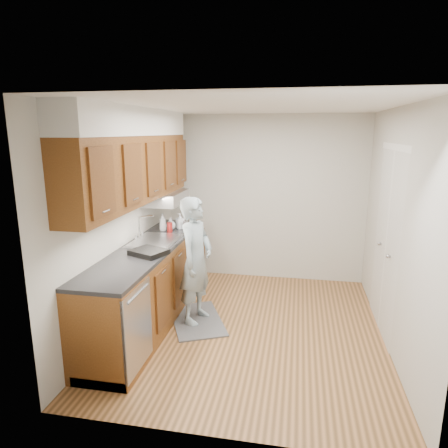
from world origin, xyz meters
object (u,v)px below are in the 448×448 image
dish_rack (149,252)px  steel_can (185,225)px  person (196,252)px  soap_bottle_b (180,221)px  soap_bottle_c (171,223)px  soap_bottle_a (163,222)px  soda_can (170,227)px

dish_rack → steel_can: bearing=109.5°
person → steel_can: (-0.34, 0.76, 0.13)m
person → steel_can: bearing=37.1°
soap_bottle_b → soap_bottle_c: bearing=-141.6°
soap_bottle_b → dish_rack: size_ratio=0.59×
soap_bottle_a → soda_can: bearing=-25.8°
soap_bottle_c → soda_can: size_ratio=1.28×
steel_can → soda_can: bearing=-136.2°
soap_bottle_a → dish_rack: bearing=-79.0°
soap_bottle_a → soda_can: 0.14m
soda_can → steel_can: bearing=43.8°
soap_bottle_a → soap_bottle_c: (0.08, 0.08, -0.03)m
soap_bottle_a → soap_bottle_b: (0.19, 0.17, -0.01)m
steel_can → person: bearing=-65.9°
soap_bottle_c → steel_can: soap_bottle_c is taller
soap_bottle_a → soap_bottle_b: 0.25m
soap_bottle_b → soda_can: (-0.08, -0.22, -0.04)m
person → soda_can: person is taller
soda_can → steel_can: 0.24m
soap_bottle_a → soap_bottle_b: bearing=40.8°
soda_can → steel_can: size_ratio=1.07×
soap_bottle_a → soap_bottle_b: soap_bottle_a is taller
soap_bottle_b → soda_can: 0.24m
soap_bottle_c → person: bearing=-53.6°
steel_can → soap_bottle_b: bearing=147.7°
soda_can → soap_bottle_a: bearing=154.2°
soap_bottle_b → dish_rack: (0.01, -1.22, -0.08)m
soda_can → soap_bottle_b: bearing=70.4°
soda_can → dish_rack: (0.09, -1.00, -0.04)m
soap_bottle_b → steel_can: (0.09, -0.06, -0.04)m
steel_can → dish_rack: (-0.08, -1.17, -0.03)m
dish_rack → soap_bottle_c: bearing=119.4°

